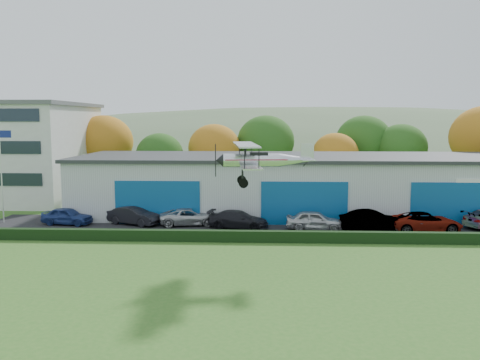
{
  "coord_description": "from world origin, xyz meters",
  "views": [
    {
      "loc": [
        1.56,
        -18.84,
        8.54
      ],
      "look_at": [
        0.21,
        12.32,
        4.85
      ],
      "focal_mm": 38.02,
      "sensor_mm": 36.0,
      "label": 1
    }
  ],
  "objects_px": {
    "car_3": "(238,219)",
    "car_6": "(425,222)",
    "car_4": "(315,220)",
    "biplane": "(260,159)",
    "car_0": "(67,216)",
    "car_5": "(373,221)",
    "flagpole": "(2,166)",
    "car_2": "(190,217)",
    "car_1": "(134,215)",
    "hangar": "(299,184)"
  },
  "relations": [
    {
      "from": "car_2",
      "to": "car_6",
      "type": "xyz_separation_m",
      "value": [
        18.32,
        -1.76,
        0.08
      ]
    },
    {
      "from": "car_5",
      "to": "car_6",
      "type": "distance_m",
      "value": 3.98
    },
    {
      "from": "car_5",
      "to": "biplane",
      "type": "height_order",
      "value": "biplane"
    },
    {
      "from": "flagpole",
      "to": "car_5",
      "type": "bearing_deg",
      "value": -4.56
    },
    {
      "from": "car_1",
      "to": "car_3",
      "type": "distance_m",
      "value": 8.66
    },
    {
      "from": "car_4",
      "to": "car_6",
      "type": "bearing_deg",
      "value": -87.44
    },
    {
      "from": "car_5",
      "to": "biplane",
      "type": "bearing_deg",
      "value": 133.91
    },
    {
      "from": "car_0",
      "to": "flagpole",
      "type": "bearing_deg",
      "value": 91.64
    },
    {
      "from": "car_5",
      "to": "car_6",
      "type": "xyz_separation_m",
      "value": [
        3.98,
        0.18,
        -0.07
      ]
    },
    {
      "from": "car_2",
      "to": "car_5",
      "type": "bearing_deg",
      "value": -106.23
    },
    {
      "from": "hangar",
      "to": "car_2",
      "type": "bearing_deg",
      "value": -145.3
    },
    {
      "from": "flagpole",
      "to": "car_0",
      "type": "height_order",
      "value": "flagpole"
    },
    {
      "from": "car_1",
      "to": "car_2",
      "type": "bearing_deg",
      "value": -66.22
    },
    {
      "from": "car_3",
      "to": "car_6",
      "type": "xyz_separation_m",
      "value": [
        14.32,
        -0.74,
        0.06
      ]
    },
    {
      "from": "car_0",
      "to": "car_1",
      "type": "bearing_deg",
      "value": -78.75
    },
    {
      "from": "car_2",
      "to": "car_5",
      "type": "height_order",
      "value": "car_5"
    },
    {
      "from": "car_5",
      "to": "car_6",
      "type": "relative_size",
      "value": 0.92
    },
    {
      "from": "car_2",
      "to": "car_6",
      "type": "distance_m",
      "value": 18.4
    },
    {
      "from": "car_3",
      "to": "car_6",
      "type": "distance_m",
      "value": 14.34
    },
    {
      "from": "hangar",
      "to": "biplane",
      "type": "relative_size",
      "value": 6.1
    },
    {
      "from": "car_1",
      "to": "car_2",
      "type": "xyz_separation_m",
      "value": [
        4.6,
        -0.02,
        -0.06
      ]
    },
    {
      "from": "car_3",
      "to": "car_6",
      "type": "height_order",
      "value": "car_6"
    },
    {
      "from": "car_3",
      "to": "biplane",
      "type": "xyz_separation_m",
      "value": [
        1.73,
        -9.81,
        5.55
      ]
    },
    {
      "from": "car_1",
      "to": "car_5",
      "type": "height_order",
      "value": "car_5"
    },
    {
      "from": "hangar",
      "to": "car_4",
      "type": "xyz_separation_m",
      "value": [
        0.68,
        -7.86,
        -1.85
      ]
    },
    {
      "from": "car_3",
      "to": "car_6",
      "type": "bearing_deg",
      "value": -81.96
    },
    {
      "from": "hangar",
      "to": "car_6",
      "type": "bearing_deg",
      "value": -42.15
    },
    {
      "from": "car_1",
      "to": "car_3",
      "type": "relative_size",
      "value": 0.93
    },
    {
      "from": "car_0",
      "to": "car_4",
      "type": "bearing_deg",
      "value": -84.84
    },
    {
      "from": "car_3",
      "to": "car_5",
      "type": "distance_m",
      "value": 10.38
    },
    {
      "from": "car_0",
      "to": "car_5",
      "type": "relative_size",
      "value": 0.82
    },
    {
      "from": "car_3",
      "to": "car_4",
      "type": "xyz_separation_m",
      "value": [
        5.96,
        -0.41,
        0.06
      ]
    },
    {
      "from": "hangar",
      "to": "car_3",
      "type": "xyz_separation_m",
      "value": [
        -5.28,
        -7.45,
        -1.91
      ]
    },
    {
      "from": "car_4",
      "to": "car_1",
      "type": "bearing_deg",
      "value": 89.09
    },
    {
      "from": "car_2",
      "to": "car_6",
      "type": "height_order",
      "value": "car_6"
    },
    {
      "from": "car_5",
      "to": "flagpole",
      "type": "bearing_deg",
      "value": 83.44
    },
    {
      "from": "car_4",
      "to": "biplane",
      "type": "relative_size",
      "value": 0.67
    },
    {
      "from": "flagpole",
      "to": "car_2",
      "type": "height_order",
      "value": "flagpole"
    },
    {
      "from": "hangar",
      "to": "car_0",
      "type": "distance_m",
      "value": 20.54
    },
    {
      "from": "car_6",
      "to": "biplane",
      "type": "distance_m",
      "value": 16.47
    },
    {
      "from": "car_0",
      "to": "car_3",
      "type": "height_order",
      "value": "car_0"
    },
    {
      "from": "car_3",
      "to": "biplane",
      "type": "distance_m",
      "value": 11.4
    },
    {
      "from": "hangar",
      "to": "car_4",
      "type": "distance_m",
      "value": 8.1
    },
    {
      "from": "car_2",
      "to": "flagpole",
      "type": "bearing_deg",
      "value": 79.86
    },
    {
      "from": "car_1",
      "to": "car_6",
      "type": "height_order",
      "value": "car_6"
    },
    {
      "from": "car_0",
      "to": "biplane",
      "type": "xyz_separation_m",
      "value": [
        15.78,
        -10.61,
        5.55
      ]
    },
    {
      "from": "car_4",
      "to": "car_3",
      "type": "bearing_deg",
      "value": 90.9
    },
    {
      "from": "car_4",
      "to": "car_5",
      "type": "height_order",
      "value": "car_5"
    },
    {
      "from": "hangar",
      "to": "flagpole",
      "type": "relative_size",
      "value": 5.08
    },
    {
      "from": "car_3",
      "to": "car_5",
      "type": "relative_size",
      "value": 0.96
    }
  ]
}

